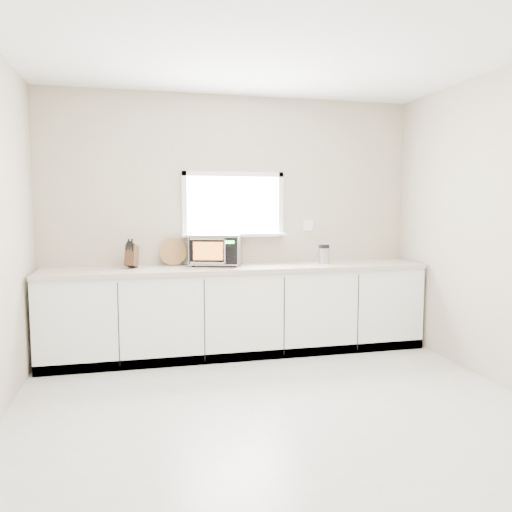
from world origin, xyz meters
name	(u,v)px	position (x,y,z in m)	size (l,w,h in m)	color
ground	(287,421)	(0.00, 0.00, 0.00)	(4.00, 4.00, 0.00)	beige
back_wall	(233,222)	(0.00, 2.00, 1.36)	(4.00, 0.17, 2.70)	#B09C8C
cabinets	(239,312)	(0.00, 1.70, 0.44)	(3.92, 0.60, 0.88)	white
countertop	(239,268)	(0.00, 1.69, 0.90)	(3.92, 0.64, 0.04)	#C0B09E
microwave	(216,249)	(-0.22, 1.83, 1.09)	(0.60, 0.53, 0.33)	black
knife_block	(132,255)	(-1.07, 1.80, 1.05)	(0.15, 0.22, 0.29)	#432D18
cutting_board	(173,252)	(-0.65, 1.94, 1.06)	(0.28, 0.28, 0.02)	#A37C3F
coffee_grinder	(324,254)	(0.93, 1.70, 1.02)	(0.12, 0.12, 0.21)	#A8ABB0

